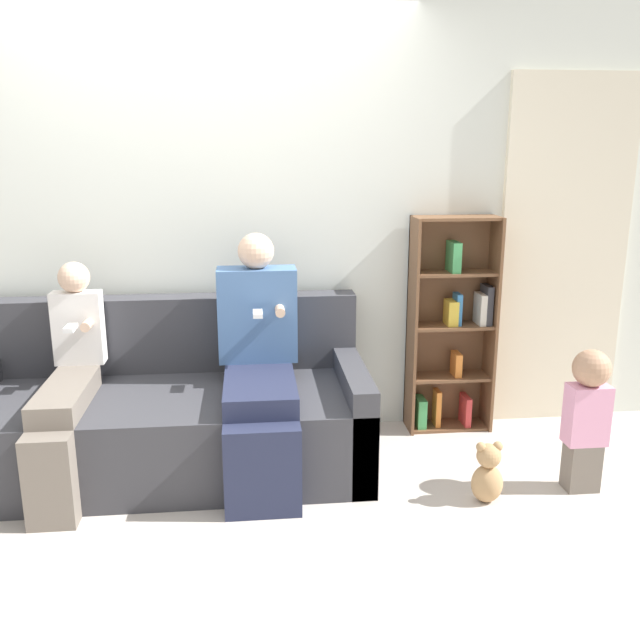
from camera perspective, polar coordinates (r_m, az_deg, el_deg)
name	(u,v)px	position (r m, az deg, el deg)	size (l,w,h in m)	color
ground_plane	(199,517)	(3.42, -10.17, -16.02)	(14.00, 14.00, 0.00)	#BCB2A8
back_wall	(201,225)	(4.05, -9.96, 7.90)	(10.00, 0.06, 2.55)	silver
curtain_panel	(563,254)	(4.46, 19.80, 5.23)	(0.81, 0.04, 2.15)	beige
couch	(169,416)	(3.83, -12.60, -7.89)	(2.14, 0.94, 0.88)	#38383D
adult_seated	(259,357)	(3.58, -5.16, -3.09)	(0.43, 0.87, 1.27)	#232842
child_seated	(67,382)	(3.68, -20.56, -4.95)	(0.26, 0.89, 1.12)	#70665B
toddler_standing	(587,413)	(3.69, 21.56, -7.28)	(0.20, 0.19, 0.75)	#70665B
bookshelf	(452,328)	(4.23, 11.02, -0.64)	(0.51, 0.22, 1.32)	brown
teddy_bear	(487,474)	(3.53, 13.92, -12.45)	(0.16, 0.13, 0.32)	tan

